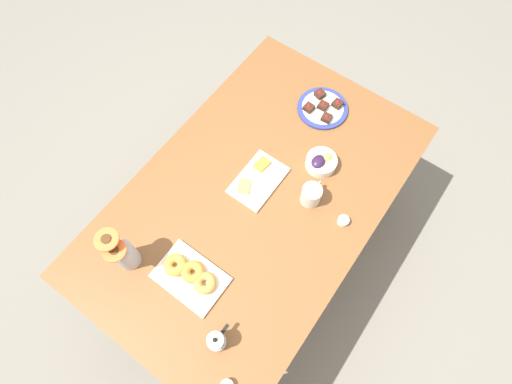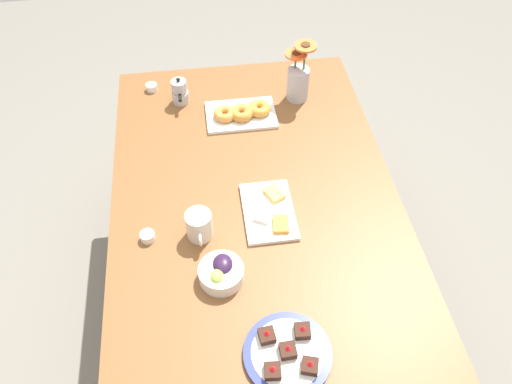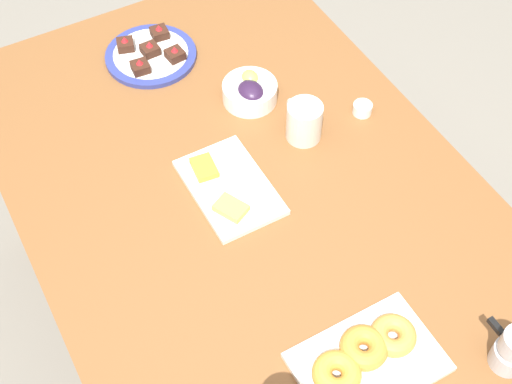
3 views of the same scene
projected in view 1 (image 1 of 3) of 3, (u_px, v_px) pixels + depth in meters
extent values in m
plane|color=slate|center=(256.00, 245.00, 2.42)|extent=(6.00, 6.00, 0.00)
cube|color=brown|center=(256.00, 198.00, 1.77)|extent=(1.60, 1.00, 0.04)
cube|color=brown|center=(391.00, 169.00, 2.25)|extent=(0.07, 0.07, 0.70)
cube|color=brown|center=(102.00, 290.00, 1.97)|extent=(0.07, 0.07, 0.70)
cube|color=brown|center=(269.00, 98.00, 2.45)|extent=(0.07, 0.07, 0.70)
cylinder|color=beige|center=(311.00, 195.00, 1.70)|extent=(0.09, 0.09, 0.10)
cylinder|color=brown|center=(312.00, 191.00, 1.66)|extent=(0.08, 0.08, 0.00)
torus|color=beige|center=(318.00, 186.00, 1.72)|extent=(0.05, 0.01, 0.05)
cylinder|color=white|center=(321.00, 162.00, 1.79)|extent=(0.14, 0.14, 0.05)
ellipsoid|color=#2D1938|center=(318.00, 162.00, 1.77)|extent=(0.08, 0.06, 0.04)
ellipsoid|color=#9EC14C|center=(327.00, 158.00, 1.78)|extent=(0.05, 0.04, 0.04)
cube|color=white|center=(258.00, 180.00, 1.77)|extent=(0.26, 0.17, 0.01)
cube|color=#EFB74C|center=(245.00, 185.00, 1.75)|extent=(0.08, 0.08, 0.02)
cube|color=white|center=(265.00, 178.00, 1.76)|extent=(0.09, 0.08, 0.02)
cube|color=orange|center=(262.00, 164.00, 1.79)|extent=(0.08, 0.06, 0.02)
cube|color=white|center=(190.00, 277.00, 1.60)|extent=(0.19, 0.28, 0.01)
torus|color=#D48C3D|center=(205.00, 283.00, 1.56)|extent=(0.09, 0.09, 0.04)
torus|color=#CB8231|center=(192.00, 271.00, 1.58)|extent=(0.12, 0.12, 0.04)
torus|color=gold|center=(175.00, 265.00, 1.59)|extent=(0.12, 0.12, 0.04)
cylinder|color=white|center=(343.00, 221.00, 1.69)|extent=(0.05, 0.05, 0.03)
cylinder|color=maroon|center=(344.00, 220.00, 1.68)|extent=(0.04, 0.04, 0.01)
cylinder|color=navy|center=(322.00, 108.00, 1.94)|extent=(0.24, 0.24, 0.01)
cylinder|color=white|center=(323.00, 108.00, 1.93)|extent=(0.20, 0.20, 0.01)
cube|color=#381E14|center=(309.00, 108.00, 1.91)|extent=(0.05, 0.05, 0.02)
cone|color=red|center=(309.00, 105.00, 1.90)|extent=(0.02, 0.02, 0.01)
cube|color=#381E14|center=(320.00, 94.00, 1.95)|extent=(0.05, 0.05, 0.02)
cone|color=red|center=(320.00, 91.00, 1.93)|extent=(0.02, 0.02, 0.01)
cube|color=#381E14|center=(327.00, 118.00, 1.89)|extent=(0.05, 0.05, 0.02)
cone|color=red|center=(327.00, 115.00, 1.87)|extent=(0.02, 0.02, 0.01)
cube|color=#381E14|center=(337.00, 104.00, 1.92)|extent=(0.05, 0.05, 0.02)
cone|color=red|center=(338.00, 101.00, 1.90)|extent=(0.02, 0.02, 0.01)
cube|color=#381E14|center=(323.00, 106.00, 1.92)|extent=(0.05, 0.05, 0.02)
cone|color=red|center=(324.00, 103.00, 1.90)|extent=(0.02, 0.02, 0.01)
cylinder|color=#B2B2BC|center=(126.00, 255.00, 1.57)|extent=(0.09, 0.09, 0.14)
cylinder|color=#3D702D|center=(111.00, 244.00, 1.46)|extent=(0.01, 0.01, 0.10)
cylinder|color=orange|center=(106.00, 239.00, 1.41)|extent=(0.09, 0.09, 0.01)
cylinder|color=#472D14|center=(106.00, 239.00, 1.41)|extent=(0.04, 0.04, 0.01)
cylinder|color=#3D702D|center=(117.00, 253.00, 1.47)|extent=(0.01, 0.01, 0.06)
cylinder|color=orange|center=(114.00, 250.00, 1.44)|extent=(0.09, 0.09, 0.01)
cylinder|color=#472D14|center=(114.00, 250.00, 1.43)|extent=(0.04, 0.04, 0.01)
cylinder|color=#B7B7BC|center=(217.00, 342.00, 1.48)|extent=(0.07, 0.07, 0.05)
cylinder|color=#B7B7BC|center=(216.00, 341.00, 1.45)|extent=(0.05, 0.05, 0.01)
cylinder|color=#B7B7BC|center=(216.00, 341.00, 1.43)|extent=(0.06, 0.06, 0.04)
sphere|color=black|center=(215.00, 340.00, 1.40)|extent=(0.02, 0.02, 0.02)
cube|color=black|center=(225.00, 329.00, 1.46)|extent=(0.04, 0.01, 0.01)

